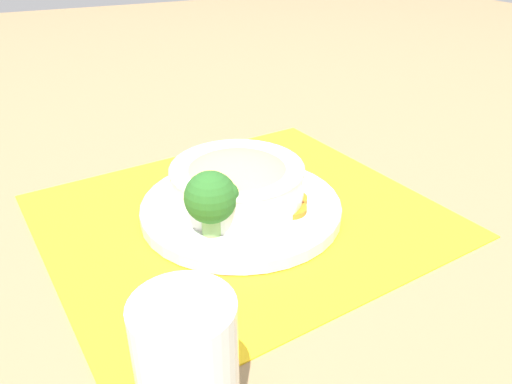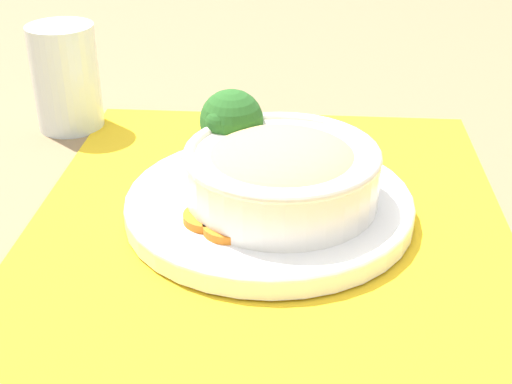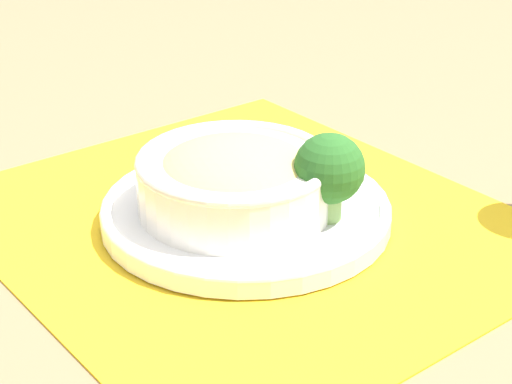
# 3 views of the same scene
# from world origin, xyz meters

# --- Properties ---
(ground_plane) EXTENTS (4.00, 4.00, 0.00)m
(ground_plane) POSITION_xyz_m (0.00, 0.00, 0.00)
(ground_plane) COLOR #8C704C
(placemat) EXTENTS (0.56, 0.51, 0.00)m
(placemat) POSITION_xyz_m (0.00, 0.00, 0.00)
(placemat) COLOR yellow
(placemat) RESTS_ON ground_plane
(plate) EXTENTS (0.27, 0.27, 0.02)m
(plate) POSITION_xyz_m (0.00, 0.00, 0.02)
(plate) COLOR white
(plate) RESTS_ON placemat
(bowl) EXTENTS (0.18, 0.18, 0.06)m
(bowl) POSITION_xyz_m (0.00, -0.01, 0.05)
(bowl) COLOR silver
(bowl) RESTS_ON plate
(broccoli_floret) EXTENTS (0.06, 0.06, 0.08)m
(broccoli_floret) POSITION_xyz_m (0.06, 0.05, 0.07)
(broccoli_floret) COLOR #84AD5B
(broccoli_floret) RESTS_ON plate
(carrot_slice_near) EXTENTS (0.05, 0.05, 0.01)m
(carrot_slice_near) POSITION_xyz_m (-0.05, 0.05, 0.02)
(carrot_slice_near) COLOR orange
(carrot_slice_near) RESTS_ON plate
(carrot_slice_middle) EXTENTS (0.05, 0.05, 0.01)m
(carrot_slice_middle) POSITION_xyz_m (-0.06, 0.02, 0.02)
(carrot_slice_middle) COLOR orange
(carrot_slice_middle) RESTS_ON plate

